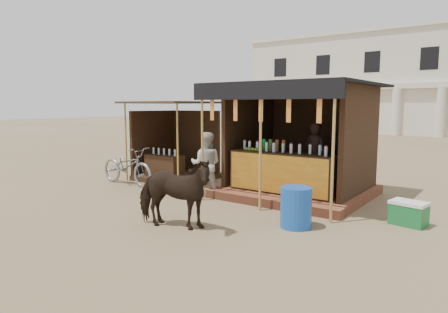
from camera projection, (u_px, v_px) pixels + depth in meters
ground at (177, 219)px, 8.02m from camera, size 120.00×120.00×0.00m
main_stall at (298, 155)px, 9.98m from camera, size 3.60×3.61×2.78m
secondary_stall at (173, 151)px, 12.36m from camera, size 2.40×2.40×2.38m
cow at (173, 193)px, 7.31m from camera, size 1.73×1.16×1.34m
motorbike at (127, 166)px, 11.42m from camera, size 2.11×0.80×1.09m
bystander at (206, 164)px, 10.02m from camera, size 0.98×0.92×1.60m
blue_barrel at (296, 207)px, 7.42m from camera, size 0.63×0.63×0.76m
red_crate at (295, 204)px, 8.66m from camera, size 0.46×0.44×0.29m
cooler at (409, 213)px, 7.59m from camera, size 0.71×0.55×0.46m
background_building at (408, 84)px, 32.65m from camera, size 26.00×7.45×8.18m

